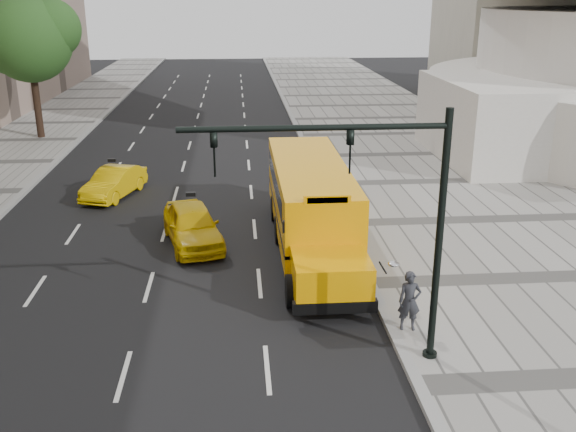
{
  "coord_description": "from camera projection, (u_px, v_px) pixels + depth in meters",
  "views": [
    {
      "loc": [
        1.91,
        -23.7,
        8.77
      ],
      "look_at": [
        3.5,
        -4.0,
        1.9
      ],
      "focal_mm": 40.0,
      "sensor_mm": 36.0,
      "label": 1
    }
  ],
  "objects": [
    {
      "name": "pedestrian",
      "position": [
        410.0,
        301.0,
        17.16
      ],
      "size": [
        0.64,
        0.46,
        1.67
      ],
      "primitive_type": "imported",
      "rotation": [
        0.0,
        0.0,
        -0.1
      ],
      "color": "#292A2F",
      "rests_on": "sidewalk_museum"
    },
    {
      "name": "taxi_far",
      "position": [
        114.0,
        183.0,
        29.05
      ],
      "size": [
        2.59,
        4.25,
        1.32
      ],
      "primitive_type": "imported",
      "rotation": [
        0.0,
        0.0,
        -0.32
      ],
      "color": "#D4A703",
      "rests_on": "ground"
    },
    {
      "name": "taxi_near",
      "position": [
        192.0,
        225.0,
        23.47
      ],
      "size": [
        2.75,
        4.7,
        1.5
      ],
      "primitive_type": "imported",
      "rotation": [
        0.0,
        0.0,
        0.23
      ],
      "color": "#D4A703",
      "rests_on": "ground"
    },
    {
      "name": "traffic_signal",
      "position": [
        382.0,
        209.0,
        14.74
      ],
      "size": [
        6.18,
        0.36,
        6.4
      ],
      "color": "black",
      "rests_on": "ground"
    },
    {
      "name": "ground",
      "position": [
        191.0,
        231.0,
        25.05
      ],
      "size": [
        140.0,
        140.0,
        0.0
      ],
      "primitive_type": "plane",
      "color": "black",
      "rests_on": "ground"
    },
    {
      "name": "sidewalk_museum",
      "position": [
        489.0,
        221.0,
        25.94
      ],
      "size": [
        12.0,
        140.0,
        0.15
      ],
      "primitive_type": "cube",
      "color": "gray",
      "rests_on": "ground"
    },
    {
      "name": "curb_museum",
      "position": [
        342.0,
        225.0,
        25.48
      ],
      "size": [
        0.3,
        140.0,
        0.15
      ],
      "primitive_type": "cube",
      "color": "gray",
      "rests_on": "ground"
    },
    {
      "name": "school_bus",
      "position": [
        311.0,
        199.0,
        23.11
      ],
      "size": [
        2.96,
        11.56,
        3.19
      ],
      "color": "#F79F00",
      "rests_on": "ground"
    },
    {
      "name": "tree_c",
      "position": [
        30.0,
        39.0,
        38.75
      ],
      "size": [
        5.81,
        5.16,
        8.73
      ],
      "color": "black",
      "rests_on": "ground"
    }
  ]
}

